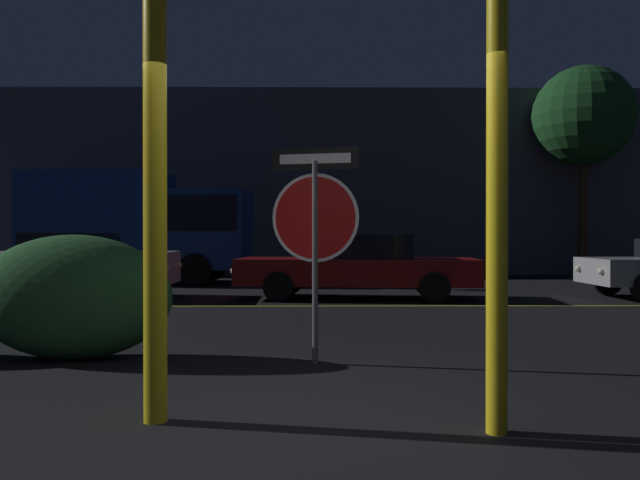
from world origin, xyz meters
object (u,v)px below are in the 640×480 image
yellow_pole_left (155,166)px  passing_car_1 (76,265)px  hedge_bush_1 (73,297)px  stop_sign (315,215)px  yellow_pole_right (497,187)px  tree_0 (583,117)px  passing_car_2 (358,266)px  delivery_truck (141,223)px

yellow_pole_left → passing_car_1: yellow_pole_left is taller
yellow_pole_left → passing_car_1: (-3.78, 8.48, -1.09)m
yellow_pole_left → hedge_bush_1: yellow_pole_left is taller
stop_sign → yellow_pole_right: (1.19, -2.24, 0.12)m
stop_sign → yellow_pole_left: yellow_pole_left is taller
yellow_pole_right → hedge_bush_1: yellow_pole_right is taller
tree_0 → passing_car_2: bearing=-138.1°
hedge_bush_1 → delivery_truck: (-2.23, 10.60, 0.98)m
passing_car_1 → passing_car_2: (5.81, -0.01, -0.03)m
tree_0 → passing_car_1: bearing=-153.1°
stop_sign → delivery_truck: (-4.78, 10.83, 0.12)m
yellow_pole_left → hedge_bush_1: (-1.42, 2.20, -1.14)m
hedge_bush_1 → tree_0: (11.07, 13.10, 4.39)m
yellow_pole_left → hedge_bush_1: size_ratio=1.73×
stop_sign → yellow_pole_right: 2.54m
yellow_pole_right → delivery_truck: 14.37m
stop_sign → hedge_bush_1: bearing=-172.0°
yellow_pole_right → passing_car_1: 10.71m
yellow_pole_right → passing_car_1: bearing=124.9°
delivery_truck → tree_0: tree_0 is taller
delivery_truck → passing_car_1: bearing=1.7°
passing_car_1 → tree_0: tree_0 is taller
stop_sign → passing_car_2: (0.91, 6.51, -0.84)m
delivery_truck → stop_sign: bearing=27.1°
yellow_pole_right → passing_car_2: yellow_pole_right is taller
hedge_bush_1 → passing_car_2: 7.15m
passing_car_2 → delivery_truck: bearing=58.1°
passing_car_1 → delivery_truck: 4.42m
passing_car_1 → delivery_truck: (0.12, 4.32, 0.93)m
hedge_bush_1 → passing_car_1: (-2.36, 6.28, 0.04)m
hedge_bush_1 → passing_car_1: bearing=110.6°
yellow_pole_left → passing_car_1: 9.34m
hedge_bush_1 → yellow_pole_right: bearing=-33.5°
yellow_pole_right → hedge_bush_1: size_ratio=1.57×
passing_car_2 → stop_sign: bearing=177.5°
yellow_pole_left → passing_car_2: 8.78m
stop_sign → passing_car_2: 6.62m
delivery_truck → tree_0: (13.30, 2.50, 3.41)m
tree_0 → yellow_pole_right: bearing=-115.2°
yellow_pole_left → yellow_pole_right: size_ratio=1.10×
hedge_bush_1 → passing_car_2: passing_car_2 is taller
hedge_bush_1 → tree_0: tree_0 is taller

